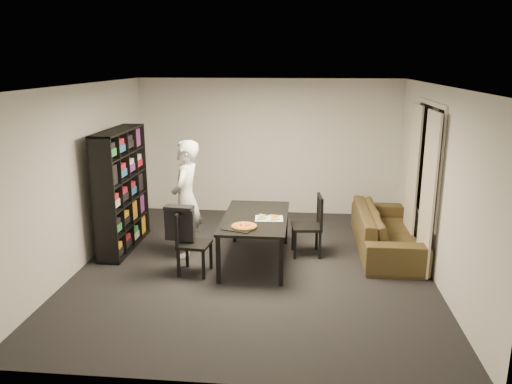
# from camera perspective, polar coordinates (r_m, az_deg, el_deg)

# --- Properties ---
(room) EXTENTS (5.01, 5.51, 2.61)m
(room) POSITION_cam_1_polar(r_m,az_deg,el_deg) (6.97, -0.22, 1.36)
(room) COLOR black
(room) RESTS_ON ground
(window_pane) EXTENTS (0.02, 1.40, 1.60)m
(window_pane) POSITION_cam_1_polar(r_m,az_deg,el_deg) (7.69, 19.03, 3.35)
(window_pane) COLOR black
(window_pane) RESTS_ON room
(window_frame) EXTENTS (0.03, 1.52, 1.72)m
(window_frame) POSITION_cam_1_polar(r_m,az_deg,el_deg) (7.69, 18.99, 3.36)
(window_frame) COLOR white
(window_frame) RESTS_ON room
(curtain_left) EXTENTS (0.03, 0.70, 2.25)m
(curtain_left) POSITION_cam_1_polar(r_m,az_deg,el_deg) (7.26, 19.06, -0.15)
(curtain_left) COLOR beige
(curtain_left) RESTS_ON room
(curtain_right) EXTENTS (0.03, 0.70, 2.25)m
(curtain_right) POSITION_cam_1_polar(r_m,az_deg,el_deg) (8.24, 17.45, 1.71)
(curtain_right) COLOR beige
(curtain_right) RESTS_ON room
(bookshelf) EXTENTS (0.35, 1.50, 1.90)m
(bookshelf) POSITION_cam_1_polar(r_m,az_deg,el_deg) (8.11, -15.11, 0.23)
(bookshelf) COLOR black
(bookshelf) RESTS_ON room
(dining_table) EXTENTS (0.94, 1.69, 0.70)m
(dining_table) POSITION_cam_1_polar(r_m,az_deg,el_deg) (7.34, -0.08, -3.29)
(dining_table) COLOR black
(dining_table) RESTS_ON room
(chair_left) EXTENTS (0.46, 0.46, 0.91)m
(chair_left) POSITION_cam_1_polar(r_m,az_deg,el_deg) (7.06, -7.73, -5.23)
(chair_left) COLOR black
(chair_left) RESTS_ON room
(chair_right) EXTENTS (0.48, 0.48, 0.95)m
(chair_right) POSITION_cam_1_polar(r_m,az_deg,el_deg) (7.69, 6.48, -3.33)
(chair_right) COLOR black
(chair_right) RESTS_ON room
(draped_jacket) EXTENTS (0.43, 0.22, 0.50)m
(draped_jacket) POSITION_cam_1_polar(r_m,az_deg,el_deg) (7.03, -8.75, -3.38)
(draped_jacket) COLOR black
(draped_jacket) RESTS_ON chair_left
(person) EXTENTS (0.47, 0.68, 1.79)m
(person) POSITION_cam_1_polar(r_m,az_deg,el_deg) (7.60, -8.00, -0.80)
(person) COLOR silver
(person) RESTS_ON room
(baking_tray) EXTENTS (0.48, 0.44, 0.01)m
(baking_tray) POSITION_cam_1_polar(r_m,az_deg,el_deg) (6.82, -1.94, -4.13)
(baking_tray) COLOR black
(baking_tray) RESTS_ON dining_table
(pepperoni_pizza) EXTENTS (0.35, 0.35, 0.03)m
(pepperoni_pizza) POSITION_cam_1_polar(r_m,az_deg,el_deg) (6.82, -1.37, -3.92)
(pepperoni_pizza) COLOR olive
(pepperoni_pizza) RESTS_ON dining_table
(kitchen_towel) EXTENTS (0.42, 0.33, 0.01)m
(kitchen_towel) POSITION_cam_1_polar(r_m,az_deg,el_deg) (7.22, 1.50, -3.05)
(kitchen_towel) COLOR white
(kitchen_towel) RESTS_ON dining_table
(pizza_slices) EXTENTS (0.46, 0.42, 0.01)m
(pizza_slices) POSITION_cam_1_polar(r_m,az_deg,el_deg) (7.25, 1.33, -2.89)
(pizza_slices) COLOR #D67E42
(pizza_slices) RESTS_ON dining_table
(sofa) EXTENTS (0.89, 2.27, 0.66)m
(sofa) POSITION_cam_1_polar(r_m,az_deg,el_deg) (8.15, 14.66, -4.22)
(sofa) COLOR #3B2C17
(sofa) RESTS_ON room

